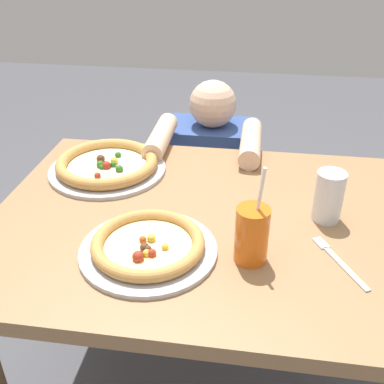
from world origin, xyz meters
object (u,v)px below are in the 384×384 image
pizza_near (148,246)px  diner_seated (210,196)px  pizza_far (107,165)px  water_cup_clear (329,196)px  fork (337,260)px  drink_cup_colored (252,234)px

pizza_near → diner_seated: diner_seated is taller
pizza_far → water_cup_clear: water_cup_clear is taller
fork → water_cup_clear: bearing=93.6°
pizza_near → water_cup_clear: (0.43, 0.21, 0.05)m
water_cup_clear → pizza_far: bearing=165.1°
water_cup_clear → fork: bearing=-86.4°
pizza_far → water_cup_clear: size_ratio=2.66×
drink_cup_colored → water_cup_clear: bearing=46.4°
drink_cup_colored → water_cup_clear: drink_cup_colored is taller
pizza_far → drink_cup_colored: size_ratio=1.50×
diner_seated → pizza_near: bearing=-94.4°
pizza_near → diner_seated: bearing=85.6°
pizza_far → fork: bearing=-27.8°
fork → diner_seated: 0.92m
pizza_far → drink_cup_colored: (0.46, -0.37, 0.05)m
diner_seated → water_cup_clear: bearing=-58.5°
drink_cup_colored → fork: 0.21m
pizza_near → pizza_far: 0.44m
drink_cup_colored → water_cup_clear: 0.27m
pizza_far → diner_seated: bearing=56.4°
water_cup_clear → fork: water_cup_clear is taller
pizza_near → fork: size_ratio=1.75×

